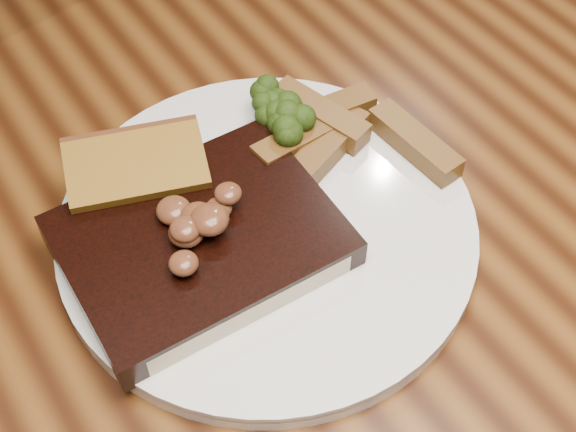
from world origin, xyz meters
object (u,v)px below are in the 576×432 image
at_px(steak, 200,242).
at_px(dining_table, 262,303).
at_px(plate, 267,230).
at_px(potato_wedges, 346,151).
at_px(chair_far, 157,4).
at_px(garlic_bread, 141,187).

bearing_deg(steak, dining_table, 0.35).
xyz_separation_m(plate, potato_wedges, (0.08, 0.02, 0.02)).
distance_m(chair_far, plate, 0.61).
relative_size(dining_table, garlic_bread, 16.50).
height_order(steak, potato_wedges, steak).
xyz_separation_m(dining_table, chair_far, (0.18, 0.54, -0.12)).
bearing_deg(potato_wedges, dining_table, -170.85).
xyz_separation_m(chair_far, garlic_bread, (-0.23, -0.47, 0.23)).
xyz_separation_m(chair_far, potato_wedges, (-0.09, -0.53, 0.24)).
bearing_deg(potato_wedges, steak, -174.55).
xyz_separation_m(steak, garlic_bread, (-0.01, 0.07, -0.00)).
bearing_deg(plate, dining_table, 152.80).
bearing_deg(chair_far, garlic_bread, 42.40).
relative_size(chair_far, garlic_bread, 10.05).
relative_size(dining_table, chair_far, 1.64).
distance_m(chair_far, steak, 0.63).
xyz_separation_m(plate, steak, (-0.05, 0.00, 0.02)).
relative_size(chair_far, plate, 3.26).
relative_size(chair_far, steak, 5.42).
height_order(chair_far, plate, chair_far).
relative_size(plate, steak, 1.66).
bearing_deg(plate, steak, 175.04).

